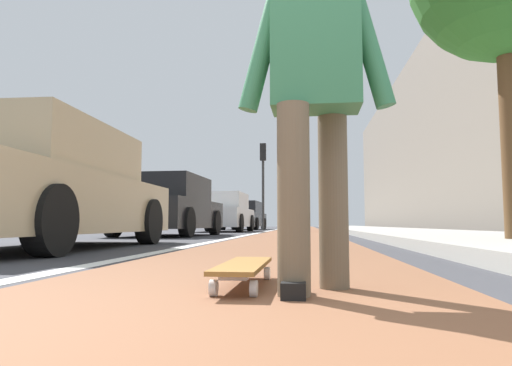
% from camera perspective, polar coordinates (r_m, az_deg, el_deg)
% --- Properties ---
extents(ground_plane, '(80.00, 80.00, 0.00)m').
position_cam_1_polar(ground_plane, '(10.85, 4.39, -6.62)').
color(ground_plane, '#38383D').
extents(bike_lane_paint, '(56.00, 2.18, 0.00)m').
position_cam_1_polar(bike_lane_paint, '(24.85, 5.37, -5.71)').
color(bike_lane_paint, brown).
rests_on(bike_lane_paint, ground).
extents(lane_stripe_white, '(52.00, 0.16, 0.01)m').
position_cam_1_polar(lane_stripe_white, '(20.90, 1.80, -5.86)').
color(lane_stripe_white, silver).
rests_on(lane_stripe_white, ground).
extents(sidewalk_curb, '(52.00, 3.20, 0.13)m').
position_cam_1_polar(sidewalk_curb, '(19.05, 14.59, -5.59)').
color(sidewalk_curb, '#9E9B93').
rests_on(sidewalk_curb, ground).
extents(building_facade, '(40.00, 1.20, 8.68)m').
position_cam_1_polar(building_facade, '(23.94, 20.40, 5.00)').
color(building_facade, slate).
rests_on(building_facade, ground).
extents(skateboard, '(0.84, 0.21, 0.11)m').
position_cam_1_polar(skateboard, '(2.27, -1.51, -10.33)').
color(skateboard, white).
rests_on(skateboard, ground).
extents(skater_person, '(0.46, 0.72, 1.64)m').
position_cam_1_polar(skater_person, '(2.19, 7.20, 11.83)').
color(skater_person, brown).
rests_on(skater_person, ground).
extents(parked_car_near, '(4.42, 2.01, 1.50)m').
position_cam_1_polar(parked_car_near, '(6.27, -24.82, -0.70)').
color(parked_car_near, tan).
rests_on(parked_car_near, ground).
extents(parked_car_mid, '(4.23, 2.12, 1.50)m').
position_cam_1_polar(parked_car_mid, '(11.93, -10.68, -2.92)').
color(parked_car_mid, black).
rests_on(parked_car_mid, ground).
extents(parked_car_far, '(4.30, 2.11, 1.49)m').
position_cam_1_polar(parked_car_far, '(18.17, -4.13, -3.70)').
color(parked_car_far, silver).
rests_on(parked_car_far, ground).
extents(parked_car_end, '(4.59, 2.06, 1.47)m').
position_cam_1_polar(parked_car_end, '(24.49, -1.47, -4.11)').
color(parked_car_end, black).
rests_on(parked_car_end, ground).
extents(traffic_light, '(0.33, 0.28, 4.08)m').
position_cam_1_polar(traffic_light, '(21.78, 0.87, 1.62)').
color(traffic_light, '#2D2D2D').
rests_on(traffic_light, ground).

